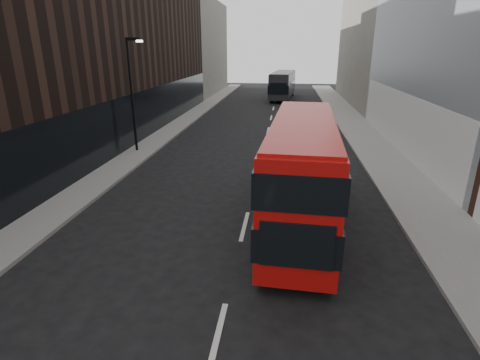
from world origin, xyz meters
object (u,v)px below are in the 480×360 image
(car_c, at_px, (308,122))
(grey_bus, at_px, (283,84))
(car_b, at_px, (297,125))
(street_lamp, at_px, (132,88))
(red_bus, at_px, (302,168))
(car_a, at_px, (302,143))

(car_c, bearing_deg, grey_bus, 101.36)
(grey_bus, height_order, car_b, grey_bus)
(street_lamp, bearing_deg, red_bus, -42.31)
(street_lamp, xyz_separation_m, car_a, (10.81, 1.29, -3.57))
(street_lamp, distance_m, red_bus, 14.08)
(car_b, bearing_deg, grey_bus, 88.09)
(car_a, relative_size, car_b, 0.76)
(red_bus, height_order, car_b, red_bus)
(grey_bus, relative_size, car_a, 3.08)
(street_lamp, relative_size, red_bus, 0.68)
(red_bus, relative_size, grey_bus, 0.93)
(street_lamp, relative_size, car_b, 1.48)
(street_lamp, xyz_separation_m, car_b, (10.58, 6.74, -3.40))
(street_lamp, relative_size, car_c, 1.29)
(car_b, relative_size, car_c, 0.87)
(street_lamp, distance_m, car_b, 13.00)
(red_bus, relative_size, car_b, 2.17)
(red_bus, relative_size, car_a, 2.85)
(car_b, height_order, car_c, car_c)
(car_a, bearing_deg, street_lamp, -179.01)
(car_b, bearing_deg, car_a, -93.38)
(car_a, bearing_deg, grey_bus, 87.74)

